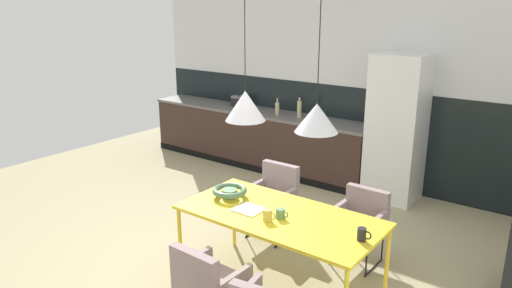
% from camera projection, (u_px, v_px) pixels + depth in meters
% --- Properties ---
extents(ground_plane, '(9.09, 9.09, 0.00)m').
position_uv_depth(ground_plane, '(199.00, 262.00, 4.86)').
color(ground_plane, tan).
extents(back_wall_splashback_dark, '(6.99, 0.12, 1.40)m').
position_uv_depth(back_wall_splashback_dark, '(344.00, 132.00, 7.11)').
color(back_wall_splashback_dark, black).
rests_on(back_wall_splashback_dark, ground).
extents(back_wall_panel_upper, '(6.99, 0.12, 1.40)m').
position_uv_depth(back_wall_panel_upper, '(349.00, 37.00, 6.71)').
color(back_wall_panel_upper, silver).
rests_on(back_wall_panel_upper, back_wall_splashback_dark).
extents(kitchen_counter, '(3.96, 0.63, 0.91)m').
position_uv_depth(kitchen_counter, '(256.00, 138.00, 7.70)').
color(kitchen_counter, '#37251F').
rests_on(kitchen_counter, ground).
extents(refrigerator_column, '(0.66, 0.60, 1.95)m').
position_uv_depth(refrigerator_column, '(397.00, 128.00, 6.22)').
color(refrigerator_column, silver).
rests_on(refrigerator_column, ground).
extents(dining_table, '(1.80, 0.89, 0.76)m').
position_uv_depth(dining_table, '(280.00, 218.00, 4.20)').
color(dining_table, yellow).
rests_on(dining_table, ground).
extents(armchair_facing_counter, '(0.50, 0.48, 0.82)m').
position_uv_depth(armchair_facing_counter, '(275.00, 191.00, 5.32)').
color(armchair_facing_counter, gray).
rests_on(armchair_facing_counter, ground).
extents(armchair_head_of_table, '(0.50, 0.48, 0.77)m').
position_uv_depth(armchair_head_of_table, '(206.00, 278.00, 3.70)').
color(armchair_head_of_table, gray).
rests_on(armchair_head_of_table, ground).
extents(armchair_by_stool, '(0.50, 0.48, 0.75)m').
position_uv_depth(armchair_by_stool, '(361.00, 216.00, 4.77)').
color(armchair_by_stool, gray).
rests_on(armchair_by_stool, ground).
extents(fruit_bowl, '(0.34, 0.34, 0.10)m').
position_uv_depth(fruit_bowl, '(230.00, 191.00, 4.54)').
color(fruit_bowl, '#4C704C').
rests_on(fruit_bowl, dining_table).
extents(open_book, '(0.25, 0.23, 0.02)m').
position_uv_depth(open_book, '(248.00, 210.00, 4.26)').
color(open_book, white).
rests_on(open_book, dining_table).
extents(mug_white_ceramic, '(0.12, 0.08, 0.09)m').
position_uv_depth(mug_white_ceramic, '(281.00, 214.00, 4.09)').
color(mug_white_ceramic, '#5B8456').
rests_on(mug_white_ceramic, dining_table).
extents(mug_tall_blue, '(0.13, 0.08, 0.10)m').
position_uv_depth(mug_tall_blue, '(268.00, 215.00, 4.05)').
color(mug_tall_blue, gold).
rests_on(mug_tall_blue, dining_table).
extents(mug_glass_clear, '(0.12, 0.07, 0.11)m').
position_uv_depth(mug_glass_clear, '(362.00, 234.00, 3.70)').
color(mug_glass_clear, black).
rests_on(mug_glass_clear, dining_table).
extents(cooking_pot, '(0.27, 0.27, 0.18)m').
position_uv_depth(cooking_pot, '(239.00, 101.00, 7.91)').
color(cooking_pot, black).
rests_on(cooking_pot, kitchen_counter).
extents(bottle_wine_green, '(0.07, 0.07, 0.30)m').
position_uv_depth(bottle_wine_green, '(299.00, 109.00, 7.06)').
color(bottle_wine_green, tan).
rests_on(bottle_wine_green, kitchen_counter).
extents(bottle_vinegar_dark, '(0.07, 0.07, 0.26)m').
position_uv_depth(bottle_vinegar_dark, '(277.00, 108.00, 7.24)').
color(bottle_vinegar_dark, tan).
rests_on(bottle_vinegar_dark, kitchen_counter).
extents(pendant_lamp_over_table_near, '(0.35, 0.35, 1.19)m').
position_uv_depth(pendant_lamp_over_table_near, '(245.00, 106.00, 4.11)').
color(pendant_lamp_over_table_near, black).
extents(pendant_lamp_over_table_far, '(0.34, 0.34, 1.18)m').
position_uv_depth(pendant_lamp_over_table_far, '(317.00, 118.00, 3.68)').
color(pendant_lamp_over_table_far, black).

